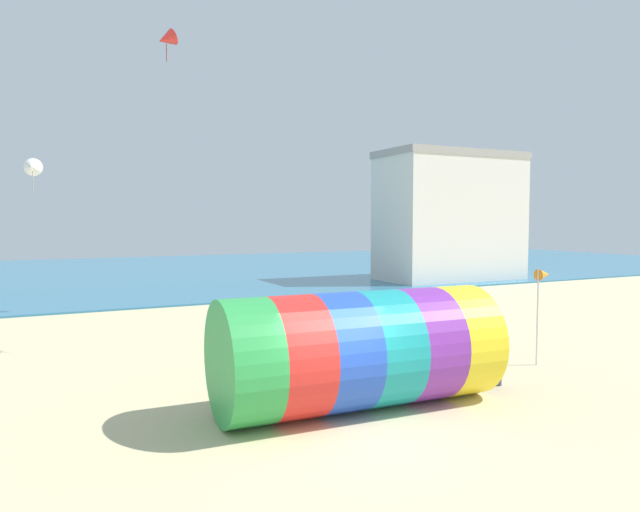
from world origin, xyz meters
The scene contains 8 objects.
ground_plane centered at (0.00, 0.00, 0.00)m, with size 120.00×120.00×0.00m, color #CCBA8C.
sea centered at (0.00, 39.07, 0.05)m, with size 120.00×40.00×0.10m, color teal.
giant_inflatable_tube centered at (1.08, 1.50, 1.37)m, with size 6.80×3.03×2.74m.
kite_handler centered at (5.32, 1.42, 0.81)m, with size 0.42×0.37×1.61m.
kite_red_delta centered at (-0.25, 16.35, 12.47)m, with size 1.07×0.86×1.49m.
kite_white_delta centered at (-5.72, 11.82, 6.21)m, with size 0.65×0.69×1.15m.
promenade_building centered at (21.26, 23.14, 4.66)m, with size 10.44×5.32×9.31m.
beach_flag centered at (8.12, 2.50, 2.61)m, with size 0.47×0.36×2.94m.
Camera 1 is at (-5.56, -9.94, 4.41)m, focal length 32.00 mm.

